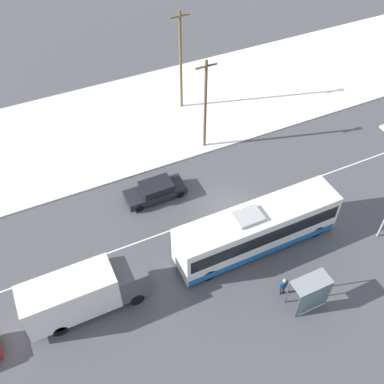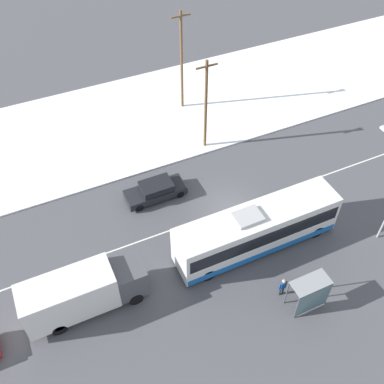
% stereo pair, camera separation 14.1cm
% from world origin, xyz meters
% --- Properties ---
extents(ground_plane, '(120.00, 120.00, 0.00)m').
position_xyz_m(ground_plane, '(0.00, 0.00, 0.00)').
color(ground_plane, '#4C4C51').
extents(snow_lot, '(80.00, 13.87, 0.12)m').
position_xyz_m(snow_lot, '(0.00, 13.39, 0.06)').
color(snow_lot, white).
rests_on(snow_lot, ground_plane).
extents(lane_marking_center, '(60.00, 0.12, 0.00)m').
position_xyz_m(lane_marking_center, '(0.00, 0.00, 0.00)').
color(lane_marking_center, silver).
rests_on(lane_marking_center, ground_plane).
extents(city_bus, '(11.57, 2.57, 3.58)m').
position_xyz_m(city_bus, '(0.01, -3.69, 1.75)').
color(city_bus, white).
rests_on(city_bus, ground_plane).
extents(box_truck, '(7.49, 2.30, 3.25)m').
position_xyz_m(box_truck, '(-12.01, -3.48, 1.79)').
color(box_truck, silver).
rests_on(box_truck, ground_plane).
extents(sedan_car, '(4.64, 1.80, 1.40)m').
position_xyz_m(sedan_car, '(-4.52, 3.54, 0.77)').
color(sedan_car, black).
rests_on(sedan_car, ground_plane).
extents(pedestrian_at_stop, '(0.58, 0.26, 1.60)m').
position_xyz_m(pedestrian_at_stop, '(-0.41, -7.80, 0.98)').
color(pedestrian_at_stop, '#23232D').
rests_on(pedestrian_at_stop, ground_plane).
extents(bus_shelter, '(2.40, 1.20, 2.40)m').
position_xyz_m(bus_shelter, '(0.56, -9.26, 1.66)').
color(bus_shelter, gray).
rests_on(bus_shelter, ground_plane).
extents(utility_pole_roadside, '(1.80, 0.24, 8.26)m').
position_xyz_m(utility_pole_roadside, '(1.52, 7.37, 4.32)').
color(utility_pole_roadside, brown).
rests_on(utility_pole_roadside, ground_plane).
extents(utility_pole_snowlot, '(1.80, 0.24, 9.44)m').
position_xyz_m(utility_pole_snowlot, '(2.10, 13.44, 4.91)').
color(utility_pole_snowlot, brown).
rests_on(utility_pole_snowlot, ground_plane).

